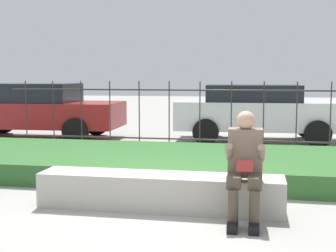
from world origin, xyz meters
TOP-DOWN VIEW (x-y plane):
  - ground_plane at (0.00, 0.00)m, footprint 60.00×60.00m
  - stone_bench at (-0.01, 0.00)m, footprint 2.96×0.53m
  - person_seated_reader at (1.01, -0.30)m, footprint 0.42×0.73m
  - grass_berm at (0.00, 2.06)m, footprint 10.31×2.72m
  - iron_fence at (0.00, 4.05)m, footprint 8.31×0.03m
  - car_parked_left at (-4.47, 5.68)m, footprint 4.42×1.96m
  - car_parked_center at (1.18, 6.21)m, footprint 4.11×1.96m

SIDE VIEW (x-z plane):
  - ground_plane at x=0.00m, z-range 0.00..0.00m
  - grass_berm at x=0.00m, z-range 0.00..0.32m
  - stone_bench at x=-0.01m, z-range -0.02..0.40m
  - person_seated_reader at x=1.01m, z-range 0.05..1.27m
  - car_parked_center at x=1.18m, z-range 0.05..1.43m
  - car_parked_left at x=-4.47m, z-range 0.04..1.45m
  - iron_fence at x=0.00m, z-range 0.04..1.53m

